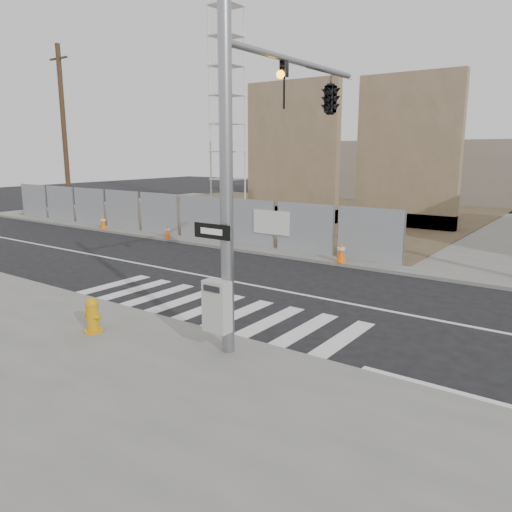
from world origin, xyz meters
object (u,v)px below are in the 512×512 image
Objects in this scene: crane_tower at (227,82)px; traffic_cone_a at (103,222)px; fire_hydrant at (92,315)px; traffic_cone_b at (152,224)px; traffic_cone_d at (341,252)px; signal_pole at (300,124)px; traffic_cone_c at (168,231)px.

crane_tower reaches higher than traffic_cone_a.
fire_hydrant is at bearing -38.45° from traffic_cone_a.
crane_tower is at bearing 97.98° from fire_hydrant.
traffic_cone_d is at bearing -5.79° from traffic_cone_b.
signal_pole reaches higher than traffic_cone_b.
traffic_cone_d is (-1.88, 6.27, -4.28)m from signal_pole.
crane_tower is 22.48× the size of fire_hydrant.
signal_pole is 11.30× the size of traffic_cone_c.
crane_tower is 21.91m from traffic_cone_d.
traffic_cone_d is at bearing 106.67° from signal_pole.
crane_tower is 24.96× the size of traffic_cone_a.
crane_tower is 28.17m from fire_hydrant.
fire_hydrant reaches higher than traffic_cone_c.
fire_hydrant is 1.25× the size of traffic_cone_b.
fire_hydrant is 1.11× the size of traffic_cone_a.
signal_pole is at bearing -29.82° from traffic_cone_c.
traffic_cone_d is (13.85, 0.00, 0.03)m from traffic_cone_a.
crane_tower is at bearing 140.71° from traffic_cone_d.
traffic_cone_b is (-10.08, 11.11, -0.08)m from fire_hydrant.
signal_pole is at bearing -21.72° from traffic_cone_a.
traffic_cone_a is at bearing 117.36° from fire_hydrant.
fire_hydrant is 16.01m from traffic_cone_a.
traffic_cone_b is at bearing 150.80° from signal_pole.
traffic_cone_d is at bearing 0.00° from traffic_cone_c.
signal_pole is 15.82m from traffic_cone_b.
traffic_cone_a reaches higher than traffic_cone_c.
traffic_cone_b is at bearing 25.23° from traffic_cone_a.
traffic_cone_d is at bearing 58.26° from fire_hydrant.
crane_tower is (-17.49, 19.05, 4.24)m from signal_pole.
signal_pole is 0.39× the size of crane_tower.
traffic_cone_b is at bearing -70.06° from crane_tower.
crane_tower reaches higher than traffic_cone_d.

